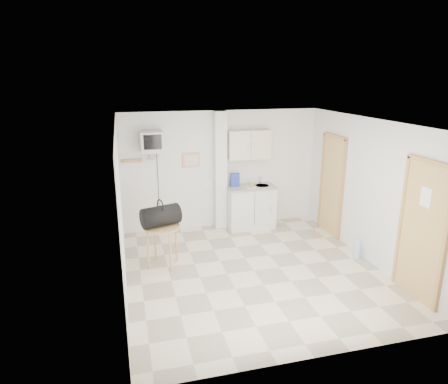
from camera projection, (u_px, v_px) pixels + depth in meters
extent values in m
plane|color=beige|center=(254.00, 271.00, 6.77)|extent=(4.50, 4.50, 0.00)
cube|color=white|center=(221.00, 170.00, 8.51)|extent=(4.20, 0.04, 2.50)
cube|color=white|center=(322.00, 261.00, 4.33)|extent=(4.20, 0.04, 2.50)
cube|color=white|center=(121.00, 211.00, 5.92)|extent=(0.04, 4.50, 2.50)
cube|color=white|center=(370.00, 191.00, 6.92)|extent=(0.04, 4.50, 2.50)
cube|color=white|center=(257.00, 122.00, 6.07)|extent=(4.20, 4.50, 0.04)
cube|color=white|center=(220.00, 171.00, 8.40)|extent=(0.25, 0.22, 2.50)
cube|color=#ED8B65|center=(191.00, 160.00, 8.27)|extent=(0.36, 0.03, 0.30)
cube|color=silver|center=(191.00, 160.00, 8.25)|extent=(0.28, 0.01, 0.22)
cube|color=#B7844D|center=(132.00, 161.00, 7.95)|extent=(0.40, 0.05, 0.06)
cube|color=white|center=(207.00, 184.00, 8.51)|extent=(0.15, 0.02, 0.08)
cylinder|color=#B7844D|center=(124.00, 162.00, 7.87)|extent=(0.02, 0.08, 0.02)
cylinder|color=#B7844D|center=(140.00, 161.00, 7.94)|extent=(0.02, 0.08, 0.02)
cube|color=#9E783F|center=(332.00, 187.00, 8.15)|extent=(0.04, 0.75, 2.00)
cube|color=brown|center=(331.00, 187.00, 8.15)|extent=(0.06, 0.87, 2.06)
cube|color=#9E783F|center=(422.00, 233.00, 5.73)|extent=(0.04, 0.82, 2.02)
cube|color=brown|center=(422.00, 233.00, 5.73)|extent=(0.06, 0.94, 2.08)
cube|color=white|center=(426.00, 197.00, 5.57)|extent=(0.01, 0.20, 0.28)
cube|color=silver|center=(250.00, 207.00, 8.62)|extent=(1.00, 0.55, 0.88)
cube|color=#A89B90|center=(251.00, 187.00, 8.49)|extent=(1.03, 0.58, 0.04)
cylinder|color=#B7B7BA|center=(262.00, 186.00, 8.55)|extent=(0.30, 0.30, 0.05)
cylinder|color=#B7B7BA|center=(260.00, 180.00, 8.65)|extent=(0.02, 0.02, 0.16)
cylinder|color=#B7B7BA|center=(261.00, 177.00, 8.58)|extent=(0.02, 0.13, 0.02)
cube|color=beige|center=(249.00, 144.00, 8.34)|extent=(0.90, 0.32, 0.60)
cube|color=#2235A2|center=(235.00, 180.00, 8.42)|extent=(0.19, 0.07, 0.29)
cylinder|color=white|center=(252.00, 187.00, 8.40)|extent=(0.22, 0.22, 0.01)
sphere|color=tan|center=(252.00, 185.00, 8.39)|extent=(0.11, 0.11, 0.11)
cube|color=slate|center=(152.00, 152.00, 7.88)|extent=(0.36, 0.32, 0.02)
cube|color=slate|center=(152.00, 155.00, 8.02)|extent=(0.10, 0.06, 0.20)
cube|color=#B8B9BB|center=(152.00, 142.00, 7.75)|extent=(0.44, 0.42, 0.40)
cube|color=black|center=(153.00, 142.00, 7.55)|extent=(0.34, 0.02, 0.28)
cylinder|color=black|center=(159.00, 192.00, 8.28)|extent=(0.01, 0.01, 1.73)
cylinder|color=#B7844D|center=(162.00, 227.00, 6.78)|extent=(0.62, 0.62, 0.03)
cylinder|color=#B7844D|center=(176.00, 243.00, 7.03)|extent=(0.04, 0.04, 0.70)
cylinder|color=#B7844D|center=(155.00, 241.00, 7.09)|extent=(0.04, 0.04, 0.70)
cylinder|color=#B7844D|center=(148.00, 250.00, 6.72)|extent=(0.04, 0.04, 0.70)
cylinder|color=#B7844D|center=(170.00, 252.00, 6.67)|extent=(0.04, 0.04, 0.70)
cylinder|color=black|center=(161.00, 216.00, 6.74)|extent=(0.71, 0.53, 0.35)
torus|color=black|center=(160.00, 207.00, 6.69)|extent=(0.10, 0.26, 0.26)
cylinder|color=#A9C7ED|center=(357.00, 250.00, 7.22)|extent=(0.12, 0.12, 0.31)
cylinder|color=#A9C7ED|center=(358.00, 241.00, 7.17)|extent=(0.03, 0.03, 0.04)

